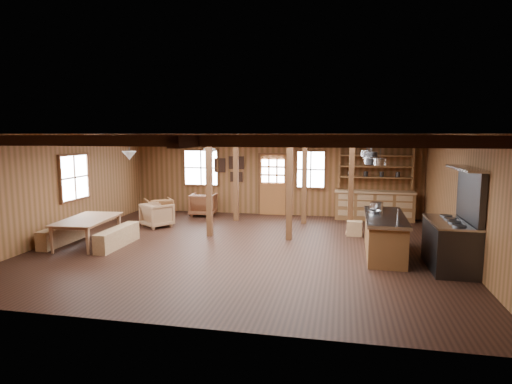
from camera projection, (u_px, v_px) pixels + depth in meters
room at (244, 192)px, 10.44m from camera, size 10.04×9.04×2.84m
ceiling_joists at (245, 139)px, 10.44m from camera, size 9.80×8.82×0.18m
timber_posts at (278, 183)px, 12.36m from camera, size 3.95×2.35×2.80m
back_door at (273, 190)px, 14.83m from camera, size 1.02×0.08×2.15m
window_back_left at (201, 168)px, 15.26m from camera, size 1.32×0.06×1.32m
window_back_right at (311, 170)px, 14.49m from camera, size 1.02×0.06×1.32m
window_left at (74, 177)px, 11.87m from camera, size 0.14×1.24×1.32m
notice_boards at (231, 167)px, 15.03m from camera, size 1.08×0.03×0.90m
back_counter at (374, 202)px, 13.97m from camera, size 2.55×0.60×2.45m
pendant_lamps at (172, 154)px, 11.74m from camera, size 1.86×2.36×0.66m
pot_rack at (371, 156)px, 10.03m from camera, size 0.43×3.00×0.43m
kitchen_island at (384, 235)px, 9.89m from camera, size 0.93×2.52×1.20m
step_stool at (354, 228)px, 11.82m from camera, size 0.48×0.35×0.41m
commercial_range at (454, 237)px, 8.85m from camera, size 0.88×1.73×2.13m
dining_table at (89, 232)px, 10.82m from camera, size 1.26×2.03×0.68m
bench_wall at (63, 234)px, 10.99m from camera, size 0.32×1.70×0.47m
bench_aisle at (118, 237)px, 10.69m from camera, size 0.32×1.72×0.47m
armchair_a at (159, 210)px, 13.76m from camera, size 1.14×1.14×0.75m
armchair_b at (203, 205)px, 14.72m from camera, size 0.85×0.87×0.77m
armchair_c at (157, 215)px, 12.93m from camera, size 1.10×1.11×0.73m
counter_pot at (377, 206)px, 10.55m from camera, size 0.31×0.31×0.19m
bowl at (375, 212)px, 10.10m from camera, size 0.36×0.36×0.07m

